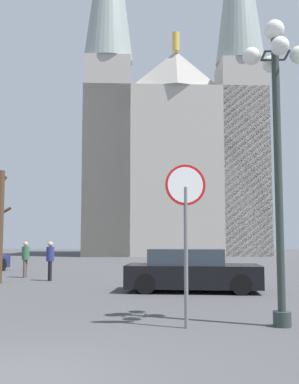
% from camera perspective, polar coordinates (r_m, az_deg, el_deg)
% --- Properties ---
extents(cathedral, '(18.30, 13.68, 37.95)m').
position_cam_1_polar(cathedral, '(46.43, 2.86, 6.78)').
color(cathedral, '#ADA89E').
rests_on(cathedral, ground).
extents(stop_sign, '(0.82, 0.23, 3.25)m').
position_cam_1_polar(stop_sign, '(9.31, 4.48, -2.40)').
color(stop_sign, slate).
rests_on(stop_sign, ground).
extents(street_lamp, '(1.36, 1.36, 6.38)m').
position_cam_1_polar(street_lamp, '(10.14, 15.41, 9.71)').
color(street_lamp, '#2D3833').
rests_on(street_lamp, ground).
extents(parked_car_far_black, '(4.37, 1.95, 1.39)m').
position_cam_1_polar(parked_car_far_black, '(15.43, 5.17, -9.69)').
color(parked_car_far_black, black).
rests_on(parked_car_far_black, ground).
extents(pedestrian_walking, '(0.32, 0.32, 1.58)m').
position_cam_1_polar(pedestrian_walking, '(19.46, -12.16, -7.86)').
color(pedestrian_walking, black).
rests_on(pedestrian_walking, ground).
extents(pedestrian_standing, '(0.32, 0.32, 1.56)m').
position_cam_1_polar(pedestrian_standing, '(21.22, -15.06, -7.63)').
color(pedestrian_standing, '#594C47').
rests_on(pedestrian_standing, ground).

